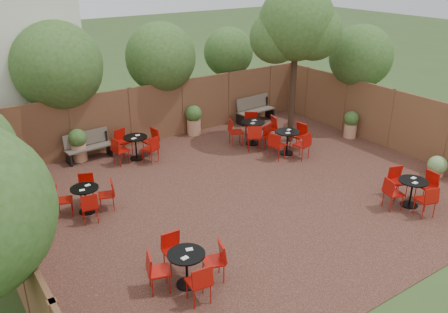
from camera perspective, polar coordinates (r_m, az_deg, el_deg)
ground at (r=12.85m, az=2.45°, el=-4.51°), size 80.00×80.00×0.00m
courtyard_paving at (r=12.84m, az=2.45°, el=-4.47°), size 12.00×10.00×0.02m
fence_back at (r=16.43m, az=-7.98°, el=5.36°), size 12.00×0.08×2.00m
fence_left at (r=10.38m, az=-25.38°, el=-7.88°), size 0.08×10.00×2.00m
fence_right at (r=16.50m, az=19.54°, el=4.31°), size 0.08×10.00×2.00m
overhang_foliage at (r=13.03m, az=-14.11°, el=8.17°), size 15.70×10.87×2.78m
courtyard_tree at (r=15.59m, az=8.79°, el=15.17°), size 2.63×2.53×5.22m
park_bench_left at (r=15.34m, az=-16.18°, el=1.28°), size 1.48×0.56×0.90m
park_bench_right at (r=18.27m, az=3.72°, el=5.79°), size 1.60×0.61×0.97m
bistro_tables at (r=13.36m, az=1.16°, el=-1.20°), size 8.48×8.32×0.91m
planters at (r=15.34m, az=-9.80°, el=2.33°), size 11.87×3.95×1.12m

